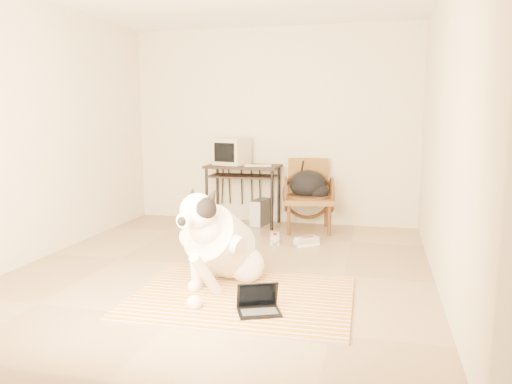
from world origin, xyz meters
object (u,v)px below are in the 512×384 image
(crt_monitor, at_px, (232,152))
(rattan_chair, at_px, (308,195))
(computer_desk, at_px, (243,174))
(dog, at_px, (220,244))
(pc_tower, at_px, (260,212))
(laptop, at_px, (258,305))
(backpack, at_px, (310,186))

(crt_monitor, relative_size, rattan_chair, 0.53)
(rattan_chair, bearing_deg, crt_monitor, 172.27)
(computer_desk, distance_m, rattan_chair, 0.95)
(rattan_chair, bearing_deg, dog, -100.65)
(pc_tower, xyz_separation_m, rattan_chair, (0.68, -0.13, 0.29))
(crt_monitor, bearing_deg, laptop, -69.93)
(laptop, relative_size, backpack, 0.73)
(computer_desk, distance_m, crt_monitor, 0.35)
(dog, xyz_separation_m, computer_desk, (-0.47, 2.48, 0.33))
(pc_tower, distance_m, backpack, 0.84)
(laptop, distance_m, pc_tower, 3.14)
(crt_monitor, height_order, backpack, crt_monitor)
(laptop, bearing_deg, rattan_chair, 90.66)
(dog, relative_size, computer_desk, 1.33)
(dog, relative_size, crt_monitor, 2.68)
(laptop, height_order, pc_tower, pc_tower)
(laptop, bearing_deg, computer_desk, 107.44)
(crt_monitor, bearing_deg, pc_tower, -1.82)
(rattan_chair, bearing_deg, laptop, -89.34)
(computer_desk, xyz_separation_m, pc_tower, (0.23, 0.03, -0.53))
(crt_monitor, height_order, rattan_chair, crt_monitor)
(computer_desk, distance_m, pc_tower, 0.58)
(crt_monitor, xyz_separation_m, backpack, (1.11, -0.19, -0.41))
(laptop, bearing_deg, crt_monitor, 110.07)
(computer_desk, height_order, backpack, computer_desk)
(computer_desk, xyz_separation_m, crt_monitor, (-0.17, 0.05, 0.30))
(laptop, relative_size, rattan_chair, 0.41)
(rattan_chair, relative_size, backpack, 1.78)
(laptop, bearing_deg, pc_tower, 103.17)
(computer_desk, height_order, pc_tower, computer_desk)
(laptop, relative_size, pc_tower, 0.95)
(laptop, distance_m, crt_monitor, 3.40)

